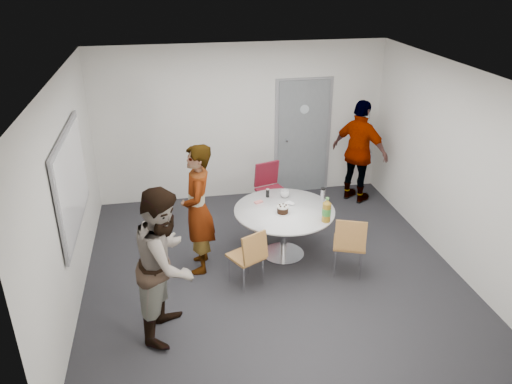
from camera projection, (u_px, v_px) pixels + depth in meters
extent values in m
plane|color=#242428|center=(271.00, 269.00, 6.93)|extent=(5.00, 5.00, 0.00)
plane|color=silver|center=(274.00, 74.00, 5.78)|extent=(5.00, 5.00, 0.00)
plane|color=silver|center=(241.00, 123.00, 8.58)|extent=(5.00, 0.00, 5.00)
plane|color=silver|center=(67.00, 196.00, 5.94)|extent=(0.00, 5.00, 5.00)
plane|color=silver|center=(452.00, 167.00, 6.77)|extent=(0.00, 5.00, 5.00)
plane|color=silver|center=(336.00, 299.00, 4.13)|extent=(5.00, 0.00, 5.00)
cube|color=slate|center=(303.00, 138.00, 8.88)|extent=(0.90, 0.05, 2.05)
cube|color=gray|center=(302.00, 137.00, 8.90)|extent=(1.02, 0.04, 2.12)
cylinder|color=#B2BFC6|center=(304.00, 109.00, 8.63)|extent=(0.16, 0.01, 0.16)
cylinder|color=silver|center=(286.00, 140.00, 8.77)|extent=(0.04, 0.14, 0.04)
cube|color=gray|center=(72.00, 181.00, 6.08)|extent=(0.03, 1.90, 1.25)
cube|color=white|center=(73.00, 181.00, 6.09)|extent=(0.01, 1.78, 1.13)
cylinder|color=silver|center=(284.00, 210.00, 6.97)|extent=(1.41, 1.41, 0.03)
cylinder|color=silver|center=(284.00, 233.00, 7.12)|extent=(0.09, 0.09, 0.68)
cylinder|color=silver|center=(283.00, 253.00, 7.27)|extent=(0.60, 0.60, 0.02)
cylinder|color=silver|center=(283.00, 213.00, 6.86)|extent=(0.21, 0.21, 0.01)
cylinder|color=black|center=(283.00, 210.00, 6.84)|extent=(0.16, 0.16, 0.08)
cylinder|color=white|center=(283.00, 207.00, 6.82)|extent=(0.16, 0.16, 0.02)
cylinder|color=olive|center=(326.00, 212.00, 6.59)|extent=(0.12, 0.12, 0.27)
cylinder|color=#3A8937|center=(326.00, 212.00, 6.59)|extent=(0.12, 0.12, 0.10)
cone|color=olive|center=(327.00, 202.00, 6.53)|extent=(0.11, 0.11, 0.06)
cylinder|color=#559D47|center=(327.00, 199.00, 6.51)|extent=(0.04, 0.04, 0.03)
imported|color=white|center=(285.00, 194.00, 7.31)|extent=(0.19, 0.19, 0.10)
cylinder|color=black|center=(268.00, 193.00, 7.31)|extent=(0.05, 0.05, 0.12)
cylinder|color=silver|center=(323.00, 195.00, 7.19)|extent=(0.07, 0.07, 0.17)
cylinder|color=black|center=(323.00, 189.00, 7.15)|extent=(0.07, 0.07, 0.03)
cube|color=#E17670|center=(258.00, 202.00, 7.15)|extent=(0.14, 0.11, 0.02)
ellipsoid|color=white|center=(290.00, 203.00, 7.11)|extent=(0.18, 0.18, 0.03)
cube|color=olive|center=(246.00, 256.00, 6.45)|extent=(0.53, 0.53, 0.03)
cube|color=olive|center=(255.00, 248.00, 6.23)|extent=(0.37, 0.25, 0.37)
cylinder|color=silver|center=(248.00, 260.00, 6.74)|extent=(0.02, 0.02, 0.42)
cylinder|color=silver|center=(229.00, 269.00, 6.56)|extent=(0.02, 0.02, 0.42)
cylinder|color=silver|center=(263.00, 271.00, 6.52)|extent=(0.02, 0.02, 0.42)
cylinder|color=silver|center=(244.00, 280.00, 6.34)|extent=(0.02, 0.02, 0.42)
cube|color=olive|center=(349.00, 243.00, 6.68)|extent=(0.54, 0.54, 0.04)
cube|color=olive|center=(351.00, 236.00, 6.41)|extent=(0.41, 0.23, 0.40)
cylinder|color=silver|center=(361.00, 252.00, 6.90)|extent=(0.02, 0.02, 0.45)
cylinder|color=silver|center=(336.00, 250.00, 6.96)|extent=(0.02, 0.02, 0.45)
cylinder|color=silver|center=(361.00, 266.00, 6.60)|extent=(0.02, 0.02, 0.45)
cylinder|color=silver|center=(335.00, 263.00, 6.65)|extent=(0.02, 0.02, 0.45)
cube|color=maroon|center=(273.00, 192.00, 8.11)|extent=(0.55, 0.55, 0.04)
cube|color=maroon|center=(267.00, 174.00, 8.18)|extent=(0.43, 0.21, 0.42)
cylinder|color=silver|center=(268.00, 211.00, 7.99)|extent=(0.02, 0.02, 0.47)
cylinder|color=silver|center=(287.00, 207.00, 8.14)|extent=(0.02, 0.02, 0.47)
cylinder|color=silver|center=(258.00, 203.00, 8.28)|extent=(0.02, 0.02, 0.47)
cylinder|color=silver|center=(277.00, 198.00, 8.43)|extent=(0.02, 0.02, 0.47)
imported|color=#A5C6EA|center=(198.00, 209.00, 6.60)|extent=(0.49, 0.69, 1.80)
imported|color=white|center=(166.00, 263.00, 5.45)|extent=(0.91, 1.04, 1.79)
imported|color=black|center=(359.00, 152.00, 8.55)|extent=(1.00, 1.11, 1.81)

